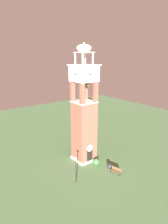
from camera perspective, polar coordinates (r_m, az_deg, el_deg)
ground at (r=31.86m, az=0.00°, el=-14.24°), size 80.00×80.00×0.00m
clock_tower at (r=28.78m, az=0.00°, el=-1.23°), size 3.64×3.64×18.38m
park_bench at (r=28.43m, az=9.94°, el=-17.50°), size 0.86×1.66×0.95m
lamp_post at (r=25.16m, az=-2.57°, el=-16.24°), size 0.36×0.36×3.83m
trash_bin at (r=29.41m, az=7.98°, el=-16.35°), size 0.52×0.52×0.80m
shrub_near_entry at (r=30.08m, az=3.80°, el=-15.16°), size 1.01×1.01×1.01m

